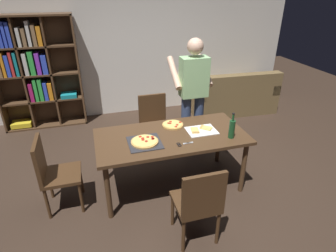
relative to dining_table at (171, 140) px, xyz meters
The scene contains 14 objects.
ground_plane 0.68m from the dining_table, ahead, with size 12.00×12.00×0.00m, color #38281E.
back_wall 2.70m from the dining_table, 90.00° to the left, with size 6.40×0.10×2.80m, color silver.
dining_table is the anchor object (origin of this frame).
chair_near_camera 0.93m from the dining_table, 90.00° to the right, with size 0.42×0.42×0.90m.
chair_far_side 0.93m from the dining_table, 90.00° to the left, with size 0.42×0.42×0.90m.
chair_left_end 1.40m from the dining_table, behind, with size 0.42×0.42×0.90m.
couch 2.77m from the dining_table, 46.33° to the left, with size 1.74×0.93×0.85m.
bookshelf 2.99m from the dining_table, 126.76° to the left, with size 1.40×0.35×1.95m.
person_serving_pizza 0.93m from the dining_table, 52.95° to the left, with size 0.55×0.54×1.75m.
pepperoni_pizza_on_tray 0.37m from the dining_table, 164.83° to the right, with size 0.37×0.37×0.04m.
pizza_slices_on_towel 0.39m from the dining_table, ahead, with size 0.36×0.28×0.03m.
wine_bottle 0.73m from the dining_table, 20.75° to the right, with size 0.07×0.07×0.32m.
kitchen_scissors 0.26m from the dining_table, 77.17° to the right, with size 0.19×0.09×0.01m.
second_pizza_plain 0.27m from the dining_table, 69.53° to the left, with size 0.27×0.27×0.03m.
Camera 1 is at (-0.85, -2.80, 2.36)m, focal length 29.77 mm.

